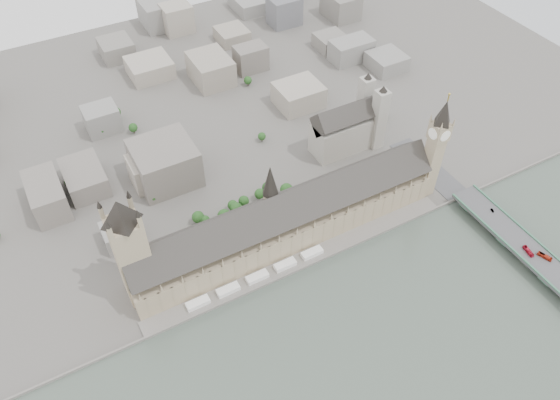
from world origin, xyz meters
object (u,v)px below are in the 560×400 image
elizabeth_tower (437,142)px  car_silver (492,210)px  red_bus_north (528,251)px  victoria_tower (129,246)px  westminster_abbey (348,127)px  palace_of_westminster (285,220)px  westminster_bridge (523,250)px  red_bus_south (545,256)px

elizabeth_tower → car_silver: 77.04m
elizabeth_tower → red_bus_north: 113.35m
elizabeth_tower → victoria_tower: 260.64m
red_bus_north → westminster_abbey: bearing=114.5°
palace_of_westminster → westminster_abbey: size_ratio=3.90×
westminster_bridge → victoria_tower: bearing=158.2°
car_silver → victoria_tower: bearing=-176.4°
palace_of_westminster → victoria_tower: size_ratio=2.65×
westminster_abbey → victoria_tower: bearing=-163.5°
red_bus_north → red_bus_south: (7.32, -10.01, 0.02)m
victoria_tower → car_silver: bearing=-14.0°
victoria_tower → car_silver: (288.23, -71.99, -44.26)m
elizabeth_tower → victoria_tower: (-260.00, 18.00, -2.88)m
victoria_tower → car_silver: victoria_tower is taller
westminster_bridge → red_bus_south: (3.88, -15.95, 6.76)m
palace_of_westminster → westminster_bridge: size_ratio=0.82×
palace_of_westminster → westminster_bridge: (162.00, -107.20, -17.58)m
palace_of_westminster → westminster_abbey: westminster_abbey is taller
elizabeth_tower → victoria_tower: bearing=176.0°
victoria_tower → westminster_bridge: size_ratio=0.31×
elizabeth_tower → car_silver: size_ratio=25.62×
elizabeth_tower → westminster_bridge: elizabeth_tower is taller
westminster_abbey → red_bus_south: (54.96, -198.45, -13.20)m
red_bus_south → car_silver: red_bus_south is taller
red_bus_south → car_silver: size_ratio=2.79×
car_silver → westminster_bridge: bearing=-78.2°
westminster_abbey → red_bus_north: (47.63, -188.44, -13.22)m
elizabeth_tower → westminster_abbey: 96.91m
westminster_abbey → car_silver: 152.11m
palace_of_westminster → car_silver: palace_of_westminster is taller
westminster_abbey → palace_of_westminster: bearing=-145.8°
westminster_abbey → car_silver: (55.31, -140.99, -14.14)m
victoria_tower → red_bus_north: bearing=-23.1°
victoria_tower → westminster_bridge: victoria_tower is taller
westminster_bridge → red_bus_north: red_bus_north is taller
victoria_tower → red_bus_north: (280.56, -119.44, -43.34)m
westminster_bridge → westminster_abbey: size_ratio=4.78×
victoria_tower → red_bus_south: 318.61m
red_bus_north → car_silver: bearing=91.1°
westminster_bridge → car_silver: bearing=84.2°
palace_of_westminster → red_bus_south: 206.88m
red_bus_south → red_bus_north: bearing=106.5°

